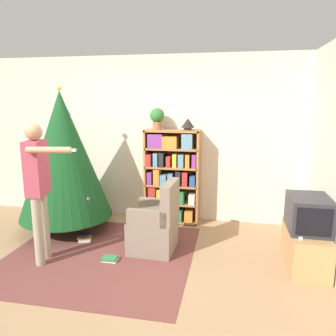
{
  "coord_description": "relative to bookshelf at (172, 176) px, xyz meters",
  "views": [
    {
      "loc": [
        1.25,
        -3.24,
        1.91
      ],
      "look_at": [
        0.46,
        0.84,
        1.05
      ],
      "focal_mm": 35.0,
      "sensor_mm": 36.0,
      "label": 1
    }
  ],
  "objects": [
    {
      "name": "book_pile_by_chair",
      "position": [
        -0.49,
        -1.45,
        -0.72
      ],
      "size": [
        0.18,
        0.14,
        0.05
      ],
      "color": "beige",
      "rests_on": "ground_plane"
    },
    {
      "name": "christmas_tree",
      "position": [
        -1.48,
        -0.62,
        0.38
      ],
      "size": [
        1.35,
        1.35,
        2.11
      ],
      "color": "#4C3323",
      "rests_on": "ground_plane"
    },
    {
      "name": "potted_plant",
      "position": [
        -0.23,
        0.01,
        0.91
      ],
      "size": [
        0.22,
        0.22,
        0.33
      ],
      "color": "#935B38",
      "rests_on": "bookshelf"
    },
    {
      "name": "tv_stand",
      "position": [
        1.79,
        -1.13,
        -0.52
      ],
      "size": [
        0.41,
        0.85,
        0.46
      ],
      "color": "tan",
      "rests_on": "ground_plane"
    },
    {
      "name": "game_remote",
      "position": [
        1.67,
        -1.39,
        -0.28
      ],
      "size": [
        0.04,
        0.12,
        0.02
      ],
      "color": "white",
      "rests_on": "tv_stand"
    },
    {
      "name": "standing_person",
      "position": [
        -1.27,
        -1.6,
        0.24
      ],
      "size": [
        0.68,
        0.46,
        1.66
      ],
      "rotation": [
        0.0,
        0.0,
        -1.42
      ],
      "color": "#9E937F",
      "rests_on": "ground_plane"
    },
    {
      "name": "television",
      "position": [
        1.79,
        -1.13,
        -0.1
      ],
      "size": [
        0.44,
        0.57,
        0.39
      ],
      "color": "#28282D",
      "rests_on": "tv_stand"
    },
    {
      "name": "ground_plane",
      "position": [
        -0.35,
        -1.67,
        -0.75
      ],
      "size": [
        14.0,
        14.0,
        0.0
      ],
      "primitive_type": "plane",
      "color": "#9E7A56"
    },
    {
      "name": "bookshelf",
      "position": [
        0.0,
        0.0,
        0.0
      ],
      "size": [
        0.85,
        0.32,
        1.47
      ],
      "color": "#A8703D",
      "rests_on": "ground_plane"
    },
    {
      "name": "area_rug",
      "position": [
        -0.66,
        -1.33,
        -0.75
      ],
      "size": [
        2.29,
        2.2,
        0.01
      ],
      "color": "brown",
      "rests_on": "ground_plane"
    },
    {
      "name": "table_lamp",
      "position": [
        0.25,
        0.01,
        0.82
      ],
      "size": [
        0.2,
        0.2,
        0.18
      ],
      "color": "#473828",
      "rests_on": "bookshelf"
    },
    {
      "name": "armchair",
      "position": [
        -0.01,
        -1.05,
        -0.43
      ],
      "size": [
        0.59,
        0.58,
        0.92
      ],
      "rotation": [
        0.0,
        0.0,
        -1.61
      ],
      "color": "#7A6B5B",
      "rests_on": "ground_plane"
    },
    {
      "name": "wall_back",
      "position": [
        -0.35,
        0.24,
        0.55
      ],
      "size": [
        8.0,
        0.1,
        2.6
      ],
      "color": "beige",
      "rests_on": "ground_plane"
    },
    {
      "name": "book_pile_near_tree",
      "position": [
        -1.04,
        -0.97,
        -0.7
      ],
      "size": [
        0.21,
        0.18,
        0.1
      ],
      "color": "beige",
      "rests_on": "ground_plane"
    }
  ]
}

